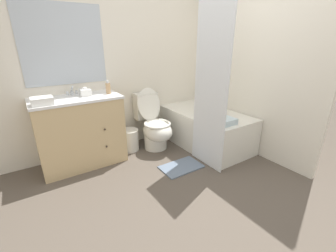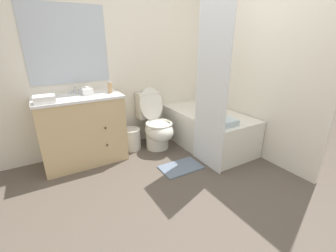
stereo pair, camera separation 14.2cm
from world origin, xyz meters
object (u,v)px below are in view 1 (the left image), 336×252
vanity_cabinet (81,131)px  hand_towel_folded (42,101)px  wastebasket (130,140)px  tissue_box (85,92)px  toilet (154,126)px  bath_towel_folded (224,122)px  soap_dispenser (108,88)px  sink_faucet (72,92)px  bathtub (205,128)px  bath_mat (181,167)px

vanity_cabinet → hand_towel_folded: bearing=-157.5°
vanity_cabinet → wastebasket: vanity_cabinet is taller
tissue_box → wastebasket: bearing=-0.9°
tissue_box → toilet: bearing=-8.4°
hand_towel_folded → bath_towel_folded: size_ratio=0.73×
soap_dispenser → sink_faucet: bearing=153.0°
sink_faucet → wastebasket: (0.66, -0.16, -0.77)m
toilet → tissue_box: tissue_box is taller
bathtub → tissue_box: (-1.60, 0.47, 0.67)m
soap_dispenser → bath_mat: 1.37m
bathtub → bath_towel_folded: bearing=-108.4°
vanity_cabinet → soap_dispenser: soap_dispenser is taller
bath_towel_folded → sink_faucet: bearing=143.5°
toilet → bath_mat: size_ratio=1.68×
sink_faucet → bath_mat: sink_faucet is taller
vanity_cabinet → bath_mat: size_ratio=1.96×
soap_dispenser → hand_towel_folded: (-0.76, -0.12, -0.03)m
hand_towel_folded → bath_mat: hand_towel_folded is taller
toilet → bathtub: 0.79m
sink_faucet → soap_dispenser: soap_dispenser is taller
sink_faucet → bathtub: sink_faucet is taller
toilet → hand_towel_folded: bearing=-178.1°
bathtub → hand_towel_folded: 2.21m
tissue_box → bath_mat: (0.87, -0.84, -0.93)m
bathtub → tissue_box: 1.79m
soap_dispenser → bath_mat: bearing=-52.4°
bath_mat → toilet: bearing=88.7°
sink_faucet → tissue_box: (0.12, -0.15, 0.01)m
vanity_cabinet → bath_mat: vanity_cabinet is taller
sink_faucet → bath_towel_folded: (1.54, -1.14, -0.36)m
tissue_box → hand_towel_folded: size_ratio=0.70×
toilet → hand_towel_folded: hand_towel_folded is taller
hand_towel_folded → toilet: bearing=1.9°
sink_faucet → soap_dispenser: (0.40, -0.20, 0.04)m
hand_towel_folded → bath_towel_folded: hand_towel_folded is taller
vanity_cabinet → wastebasket: bearing=1.5°
bath_towel_folded → hand_towel_folded: bearing=156.9°
sink_faucet → bath_mat: 1.67m
sink_faucet → toilet: (1.01, -0.28, -0.59)m
vanity_cabinet → hand_towel_folded: size_ratio=4.84×
bathtub → wastebasket: bathtub is taller
hand_towel_folded → vanity_cabinet: bearing=22.5°
vanity_cabinet → toilet: (1.01, -0.11, -0.12)m
bath_towel_folded → bathtub: bearing=71.6°
sink_faucet → wastebasket: bearing=-13.3°
bath_towel_folded → bath_mat: bearing=163.7°
tissue_box → bath_towel_folded: bearing=-35.0°
bath_mat → bath_towel_folded: bearing=-16.3°
bathtub → wastebasket: 1.16m
toilet → soap_dispenser: (-0.62, 0.08, 0.63)m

